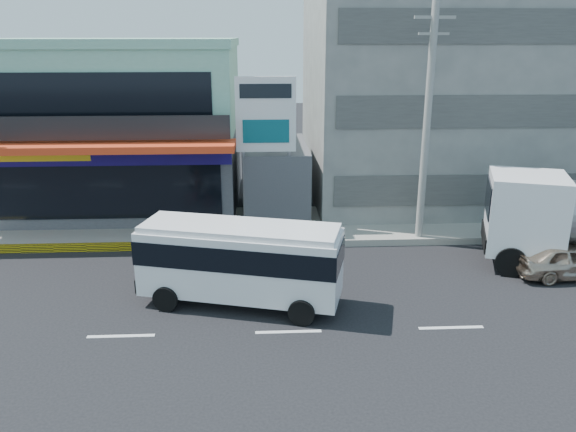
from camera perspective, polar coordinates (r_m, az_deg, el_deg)
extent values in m
plane|color=black|center=(17.30, 0.04, -11.70)|extent=(120.00, 120.00, 0.00)
cube|color=gray|center=(26.56, 9.81, -0.80)|extent=(70.00, 5.00, 0.30)
cube|color=#414246|center=(30.62, -16.54, 4.81)|extent=(12.00, 10.00, 4.00)
cube|color=#91CEB4|center=(30.02, -17.23, 12.26)|extent=(12.00, 10.00, 4.00)
cube|color=red|center=(24.72, -19.99, 6.58)|extent=(12.40, 1.80, 0.30)
cube|color=#170D5D|center=(25.53, -19.39, 5.71)|extent=(12.00, 0.12, 0.80)
cube|color=black|center=(25.89, -19.03, 2.49)|extent=(11.00, 0.06, 2.60)
cube|color=gray|center=(31.94, 17.37, 14.35)|extent=(16.00, 12.00, 14.00)
cube|color=#414246|center=(27.88, -1.23, 3.79)|extent=(3.00, 6.00, 3.50)
cylinder|color=slate|center=(26.51, -1.19, 7.09)|extent=(1.50, 1.50, 0.15)
cylinder|color=gray|center=(24.81, -4.54, 5.52)|extent=(0.16, 0.16, 6.50)
cylinder|color=gray|center=(24.83, 0.10, 5.59)|extent=(0.16, 0.16, 6.50)
cube|color=white|center=(24.44, -2.27, 10.26)|extent=(2.60, 0.18, 3.20)
cylinder|color=#999993|center=(23.69, 13.91, 8.78)|extent=(0.30, 0.30, 10.00)
cube|color=#999993|center=(23.44, 14.71, 18.95)|extent=(1.60, 0.12, 0.12)
cube|color=#999993|center=(23.43, 14.59, 17.49)|extent=(1.20, 0.10, 0.10)
cube|color=white|center=(18.45, -4.85, -4.65)|extent=(6.83, 3.67, 2.14)
cube|color=black|center=(18.29, -4.88, -3.44)|extent=(6.89, 3.73, 0.79)
cube|color=white|center=(18.03, -4.94, -1.23)|extent=(6.60, 3.44, 0.19)
cylinder|color=black|center=(18.76, -12.30, -8.21)|extent=(0.88, 0.47, 0.84)
cylinder|color=black|center=(20.46, -9.97, -5.79)|extent=(0.88, 0.47, 0.84)
cylinder|color=black|center=(17.51, 1.39, -9.76)|extent=(0.88, 0.47, 0.84)
cylinder|color=black|center=(19.32, 2.54, -6.99)|extent=(0.88, 0.47, 0.84)
imported|color=#C1AA93|center=(23.12, 26.66, -3.99)|extent=(4.02, 1.69, 1.36)
cube|color=white|center=(23.17, 22.96, 0.29)|extent=(3.45, 3.45, 2.95)
cylinder|color=black|center=(22.37, 21.70, -4.33)|extent=(1.19, 0.69, 1.14)
cylinder|color=black|center=(24.81, 21.17, -2.12)|extent=(1.19, 0.69, 1.14)
imported|color=#540C16|center=(21.38, -11.40, -4.74)|extent=(1.79, 1.19, 0.89)
imported|color=#66594C|center=(21.05, -11.55, -2.45)|extent=(0.59, 0.70, 1.63)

